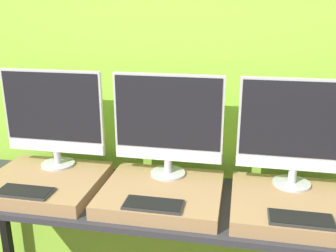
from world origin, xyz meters
TOP-DOWN VIEW (x-y plane):
  - wall_back at (0.00, 0.66)m, footprint 8.00×0.04m
  - workbench at (0.00, 0.30)m, footprint 2.33×0.59m
  - wooden_riser_left at (-0.63, 0.29)m, footprint 0.59×0.52m
  - monitor_left at (-0.63, 0.44)m, footprint 0.57×0.19m
  - keyboard_left at (-0.63, 0.10)m, footprint 0.27×0.12m
  - wooden_riser_center at (0.00, 0.29)m, footprint 0.59×0.52m
  - monitor_center at (0.00, 0.44)m, footprint 0.57×0.19m
  - keyboard_center at (0.00, 0.10)m, footprint 0.27×0.12m
  - wooden_riser_right at (0.63, 0.29)m, footprint 0.59×0.52m
  - monitor_right at (0.63, 0.44)m, footprint 0.57×0.19m
  - keyboard_right at (0.63, 0.10)m, footprint 0.27×0.12m

SIDE VIEW (x-z plane):
  - workbench at x=0.00m, z-range 0.31..1.07m
  - wooden_riser_left at x=-0.63m, z-range 0.76..0.83m
  - wooden_riser_center at x=0.00m, z-range 0.76..0.83m
  - wooden_riser_right at x=0.63m, z-range 0.76..0.83m
  - keyboard_left at x=-0.63m, z-range 0.83..0.85m
  - keyboard_center at x=0.00m, z-range 0.83..0.85m
  - keyboard_right at x=0.63m, z-range 0.83..0.85m
  - monitor_left at x=-0.63m, z-range 0.85..1.39m
  - monitor_center at x=0.00m, z-range 0.85..1.39m
  - monitor_right at x=0.63m, z-range 0.85..1.39m
  - wall_back at x=0.00m, z-range 0.00..2.60m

